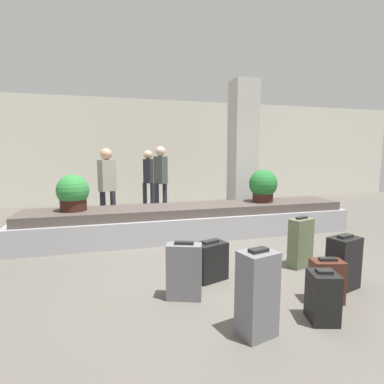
{
  "coord_description": "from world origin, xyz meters",
  "views": [
    {
      "loc": [
        -1.47,
        -3.52,
        1.55
      ],
      "look_at": [
        0.0,
        1.76,
        0.83
      ],
      "focal_mm": 28.0,
      "sensor_mm": 36.0,
      "label": 1
    }
  ],
  "objects": [
    {
      "name": "traveler_0",
      "position": [
        -1.51,
        2.7,
        0.98
      ],
      "size": [
        0.37,
        0.33,
        1.64
      ],
      "rotation": [
        0.0,
        0.0,
        -2.54
      ],
      "color": "#282833",
      "rests_on": "ground_plane"
    },
    {
      "name": "back_wall",
      "position": [
        0.0,
        6.01,
        1.6
      ],
      "size": [
        18.0,
        0.06,
        3.2
      ],
      "color": "beige",
      "rests_on": "ground_plane"
    },
    {
      "name": "carousel",
      "position": [
        0.0,
        1.76,
        0.28
      ],
      "size": [
        6.13,
        1.0,
        0.58
      ],
      "color": "#9E9EA3",
      "rests_on": "ground_plane"
    },
    {
      "name": "ground_plane",
      "position": [
        0.0,
        0.0,
        0.0
      ],
      "size": [
        18.0,
        18.0,
        0.0
      ],
      "primitive_type": "plane",
      "color": "#59544C"
    },
    {
      "name": "potted_plant_0",
      "position": [
        -2.06,
        1.81,
        0.88
      ],
      "size": [
        0.53,
        0.53,
        0.61
      ],
      "color": "#381914",
      "rests_on": "carousel"
    },
    {
      "name": "traveler_2",
      "position": [
        -0.48,
        4.31,
        0.96
      ],
      "size": [
        0.31,
        0.37,
        1.62
      ],
      "rotation": [
        0.0,
        0.0,
        1.16
      ],
      "color": "#282833",
      "rests_on": "ground_plane"
    },
    {
      "name": "suitcase_4",
      "position": [
        0.68,
        -1.04,
        0.23
      ],
      "size": [
        0.36,
        0.27,
        0.48
      ],
      "rotation": [
        0.0,
        0.0,
        -0.24
      ],
      "color": "#472319",
      "rests_on": "ground_plane"
    },
    {
      "name": "suitcase_3",
      "position": [
        -0.3,
        -1.37,
        0.37
      ],
      "size": [
        0.35,
        0.3,
        0.76
      ],
      "rotation": [
        0.0,
        0.0,
        0.25
      ],
      "color": "slate",
      "rests_on": "ground_plane"
    },
    {
      "name": "suitcase_2",
      "position": [
        -0.31,
        -0.18,
        0.24
      ],
      "size": [
        0.44,
        0.37,
        0.49
      ],
      "rotation": [
        0.0,
        0.0,
        0.33
      ],
      "color": "black",
      "rests_on": "ground_plane"
    },
    {
      "name": "suitcase_5",
      "position": [
        1.01,
        -0.11,
        0.34
      ],
      "size": [
        0.37,
        0.27,
        0.7
      ],
      "rotation": [
        0.0,
        0.0,
        0.31
      ],
      "color": "#5B6647",
      "rests_on": "ground_plane"
    },
    {
      "name": "potted_plant_1",
      "position": [
        1.47,
        1.78,
        0.9
      ],
      "size": [
        0.56,
        0.56,
        0.64
      ],
      "color": "#381914",
      "rests_on": "carousel"
    },
    {
      "name": "suitcase_1",
      "position": [
        0.39,
        -1.34,
        0.24
      ],
      "size": [
        0.31,
        0.32,
        0.5
      ],
      "rotation": [
        0.0,
        0.0,
        -0.29
      ],
      "color": "black",
      "rests_on": "ground_plane"
    },
    {
      "name": "pillar",
      "position": [
        1.57,
        2.97,
        1.6
      ],
      "size": [
        0.56,
        0.56,
        3.2
      ],
      "color": "beige",
      "rests_on": "ground_plane"
    },
    {
      "name": "suitcase_0",
      "position": [
        1.09,
        -0.82,
        0.3
      ],
      "size": [
        0.4,
        0.32,
        0.63
      ],
      "rotation": [
        0.0,
        0.0,
        0.27
      ],
      "color": "black",
      "rests_on": "ground_plane"
    },
    {
      "name": "traveler_1",
      "position": [
        -0.27,
        3.6,
        1.03
      ],
      "size": [
        0.32,
        0.37,
        1.71
      ],
      "rotation": [
        0.0,
        0.0,
        -1.05
      ],
      "color": "#282833",
      "rests_on": "ground_plane"
    },
    {
      "name": "suitcase_6",
      "position": [
        -0.73,
        -0.57,
        0.3
      ],
      "size": [
        0.41,
        0.29,
        0.63
      ],
      "rotation": [
        0.0,
        0.0,
        -0.34
      ],
      "color": "slate",
      "rests_on": "ground_plane"
    }
  ]
}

